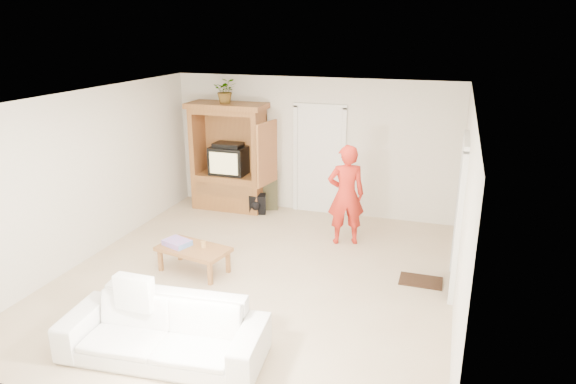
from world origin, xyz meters
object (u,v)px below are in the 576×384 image
object	(u,v)px
coffee_table	(194,251)
armoire	(230,164)
sofa	(164,331)
man	(346,195)

from	to	relation	value
coffee_table	armoire	bearing A→B (deg)	113.60
coffee_table	sofa	bearing A→B (deg)	-60.34
coffee_table	man	bearing A→B (deg)	53.52
armoire	sofa	xyz separation A→B (m)	(1.31, -4.73, -0.58)
man	sofa	xyz separation A→B (m)	(-1.22, -3.71, -0.52)
armoire	man	bearing A→B (deg)	-21.93
armoire	coffee_table	world-z (taller)	armoire
sofa	armoire	bearing A→B (deg)	100.22
man	sofa	bearing A→B (deg)	51.15
armoire	sofa	world-z (taller)	armoire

